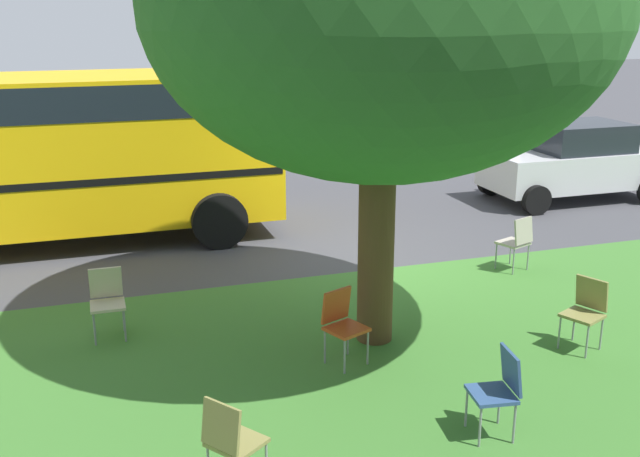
{
  "coord_description": "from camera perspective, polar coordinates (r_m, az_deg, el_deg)",
  "views": [
    {
      "loc": [
        4.13,
        10.5,
        3.98
      ],
      "look_at": [
        1.02,
        0.98,
        1.01
      ],
      "focal_mm": 41.87,
      "sensor_mm": 36.0,
      "label": 1
    }
  ],
  "objects": [
    {
      "name": "chair_0",
      "position": [
        9.69,
        -15.97,
        -5.08
      ],
      "size": [
        0.42,
        0.43,
        0.88
      ],
      "color": "beige",
      "rests_on": "ground"
    },
    {
      "name": "chair_5",
      "position": [
        7.46,
        13.54,
        -11.64
      ],
      "size": [
        0.48,
        0.47,
        0.88
      ],
      "color": "#335184",
      "rests_on": "ground"
    },
    {
      "name": "ground",
      "position": [
        11.97,
        3.19,
        -2.93
      ],
      "size": [
        80.0,
        80.0,
        0.0
      ],
      "primitive_type": "plane",
      "color": "#424247"
    },
    {
      "name": "grass_verge",
      "position": [
        9.28,
        10.43,
        -9.13
      ],
      "size": [
        48.0,
        6.0,
        0.01
      ],
      "primitive_type": "cube",
      "color": "#3D752D",
      "rests_on": "ground"
    },
    {
      "name": "parked_car",
      "position": [
        16.87,
        18.78,
        4.91
      ],
      "size": [
        3.7,
        1.92,
        1.65
      ],
      "color": "silver",
      "rests_on": "ground"
    },
    {
      "name": "chair_2",
      "position": [
        6.53,
        -6.85,
        -15.6
      ],
      "size": [
        0.58,
        0.58,
        0.88
      ],
      "color": "olive",
      "rests_on": "ground"
    },
    {
      "name": "chair_3",
      "position": [
        12.01,
        14.84,
        -0.8
      ],
      "size": [
        0.53,
        0.54,
        0.88
      ],
      "color": "#ADA393",
      "rests_on": "ground"
    },
    {
      "name": "street_tree",
      "position": [
        8.59,
        4.73,
        16.79
      ],
      "size": [
        5.35,
        5.35,
        6.02
      ],
      "color": "brown",
      "rests_on": "ground"
    },
    {
      "name": "chair_1",
      "position": [
        8.65,
        1.71,
        -7.06
      ],
      "size": [
        0.54,
        0.55,
        0.88
      ],
      "color": "#C64C1E",
      "rests_on": "ground"
    },
    {
      "name": "chair_4",
      "position": [
        9.55,
        19.66,
        -5.74
      ],
      "size": [
        0.55,
        0.55,
        0.88
      ],
      "color": "olive",
      "rests_on": "ground"
    }
  ]
}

